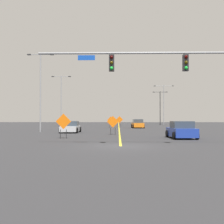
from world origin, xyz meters
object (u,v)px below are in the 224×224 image
at_px(construction_sign_right_shoulder, 111,121).
at_px(street_lamp_far_right, 40,86).
at_px(construction_sign_left_lane, 113,123).
at_px(construction_sign_left_shoulder, 63,123).
at_px(street_lamp_near_right, 61,97).
at_px(street_lamp_near_left, 160,105).
at_px(traffic_signal_assembly, 183,69).
at_px(car_silver_far, 71,127).
at_px(car_blue_near, 182,130).
at_px(street_lamp_mid_right, 164,101).
at_px(car_orange_passing, 138,124).
at_px(construction_sign_median_near, 120,120).

bearing_deg(construction_sign_right_shoulder, street_lamp_far_right, -118.48).
relative_size(construction_sign_left_lane, construction_sign_left_shoulder, 0.92).
bearing_deg(street_lamp_near_right, construction_sign_left_shoulder, -78.71).
bearing_deg(construction_sign_right_shoulder, construction_sign_left_shoulder, -97.62).
bearing_deg(street_lamp_far_right, street_lamp_near_right, 92.27).
relative_size(street_lamp_near_right, street_lamp_near_left, 1.22).
height_order(traffic_signal_assembly, street_lamp_near_left, street_lamp_near_left).
bearing_deg(car_silver_far, car_blue_near, -39.59).
bearing_deg(construction_sign_left_lane, street_lamp_mid_right, 73.73).
height_order(construction_sign_left_shoulder, car_silver_far, construction_sign_left_shoulder).
bearing_deg(car_orange_passing, street_lamp_mid_right, 69.32).
xyz_separation_m(street_lamp_near_left, construction_sign_median_near, (-9.17, -12.43, -3.24)).
bearing_deg(construction_sign_left_lane, street_lamp_near_left, 74.34).
bearing_deg(construction_sign_left_lane, street_lamp_far_right, 150.01).
bearing_deg(construction_sign_right_shoulder, construction_sign_left_lane, -87.99).
bearing_deg(traffic_signal_assembly, street_lamp_near_right, 112.82).
bearing_deg(construction_sign_median_near, construction_sign_left_lane, -92.01).
bearing_deg(car_orange_passing, car_silver_far, -121.20).
relative_size(street_lamp_near_left, construction_sign_left_shoulder, 3.51).
distance_m(street_lamp_near_right, car_orange_passing, 14.64).
bearing_deg(traffic_signal_assembly, street_lamp_near_left, 83.63).
relative_size(car_silver_far, car_orange_passing, 0.93).
bearing_deg(street_lamp_near_right, traffic_signal_assembly, -67.18).
xyz_separation_m(street_lamp_near_right, construction_sign_median_near, (10.49, 1.22, -4.14)).
distance_m(street_lamp_near_right, car_silver_far, 19.00).
xyz_separation_m(street_lamp_mid_right, car_blue_near, (-5.17, -43.62, -4.79)).
bearing_deg(car_silver_far, construction_sign_right_shoulder, 74.96).
bearing_deg(car_orange_passing, street_lamp_near_right, 167.36).
distance_m(traffic_signal_assembly, street_lamp_far_right, 22.06).
xyz_separation_m(construction_sign_left_lane, construction_sign_left_shoulder, (-4.19, -5.49, 0.12)).
relative_size(traffic_signal_assembly, construction_sign_left_lane, 7.23).
distance_m(street_lamp_far_right, car_blue_near, 18.91).
relative_size(construction_sign_right_shoulder, car_blue_near, 0.48).
height_order(construction_sign_right_shoulder, car_orange_passing, construction_sign_right_shoulder).
height_order(street_lamp_near_right, construction_sign_right_shoulder, street_lamp_near_right).
bearing_deg(street_lamp_far_right, construction_sign_left_lane, -29.99).
height_order(street_lamp_near_right, street_lamp_near_left, street_lamp_near_right).
height_order(traffic_signal_assembly, car_blue_near, traffic_signal_assembly).
bearing_deg(construction_sign_left_shoulder, construction_sign_right_shoulder, 82.38).
xyz_separation_m(traffic_signal_assembly, car_blue_near, (1.41, 7.00, -4.23)).
xyz_separation_m(street_lamp_far_right, car_orange_passing, (12.86, 13.73, -4.92)).
height_order(construction_sign_left_lane, car_orange_passing, construction_sign_left_lane).
distance_m(construction_sign_median_near, car_silver_far, 19.94).
bearing_deg(traffic_signal_assembly, construction_sign_median_near, 96.22).
bearing_deg(construction_sign_left_lane, construction_sign_right_shoulder, 92.01).
bearing_deg(street_lamp_mid_right, construction_sign_right_shoulder, -123.55).
height_order(construction_sign_median_near, car_orange_passing, construction_sign_median_near).
distance_m(construction_sign_left_lane, car_orange_passing, 19.33).
bearing_deg(street_lamp_far_right, car_silver_far, -15.11).
relative_size(street_lamp_mid_right, street_lamp_far_right, 0.95).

